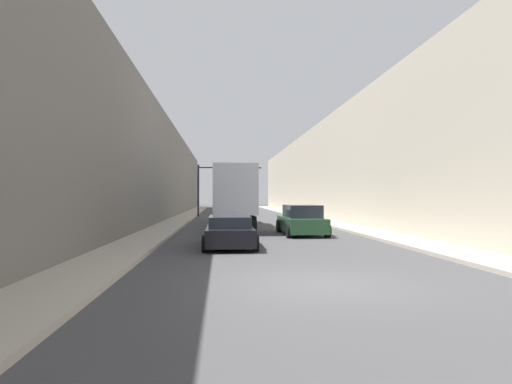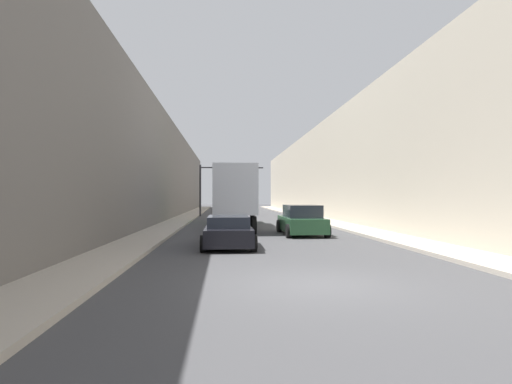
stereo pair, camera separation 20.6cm
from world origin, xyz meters
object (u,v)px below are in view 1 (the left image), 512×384
(semi_truck, at_px, (232,195))
(traffic_signal_gantry, at_px, (215,180))
(suv_car, at_px, (301,221))
(sedan_car, at_px, (229,231))

(semi_truck, relative_size, traffic_signal_gantry, 1.85)
(semi_truck, bearing_deg, suv_car, -56.42)
(semi_truck, distance_m, sedan_car, 10.51)
(sedan_car, bearing_deg, semi_truck, 87.73)
(traffic_signal_gantry, bearing_deg, sedan_car, -87.82)
(semi_truck, xyz_separation_m, sedan_car, (-0.41, -10.38, -1.56))
(semi_truck, height_order, sedan_car, semi_truck)
(semi_truck, distance_m, traffic_signal_gantry, 16.10)
(suv_car, height_order, traffic_signal_gantry, traffic_signal_gantry)
(semi_truck, height_order, traffic_signal_gantry, traffic_signal_gantry)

